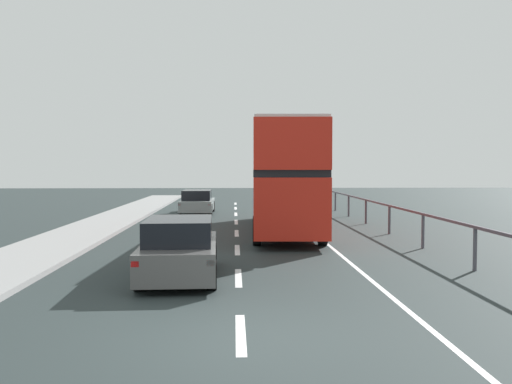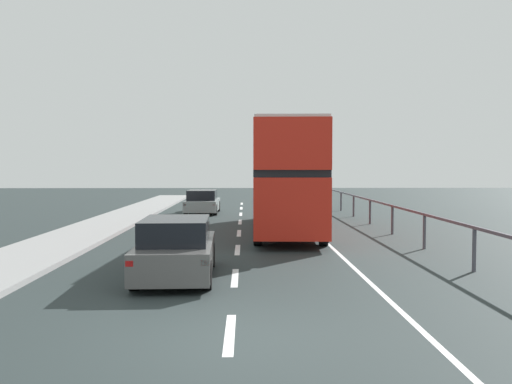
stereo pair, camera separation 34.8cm
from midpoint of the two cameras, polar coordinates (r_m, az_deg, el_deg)
ground_plane at (r=8.77m, az=-1.63°, el=-15.34°), size 74.41×120.00×0.10m
lane_paint_markings at (r=17.60m, az=4.66°, el=-6.03°), size 3.25×46.00×0.01m
bridge_side_railing at (r=18.42m, az=17.83°, el=-2.81°), size 0.10×42.00×1.16m
double_decker_bus_red at (r=22.34m, az=3.74°, el=1.74°), size 2.96×11.39×4.30m
hatchback_car_near at (r=13.13m, az=-7.63°, el=-6.00°), size 1.87×4.11×1.45m
sedan_car_ahead at (r=31.13m, az=-5.33°, el=-1.06°), size 1.86×4.10×1.34m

